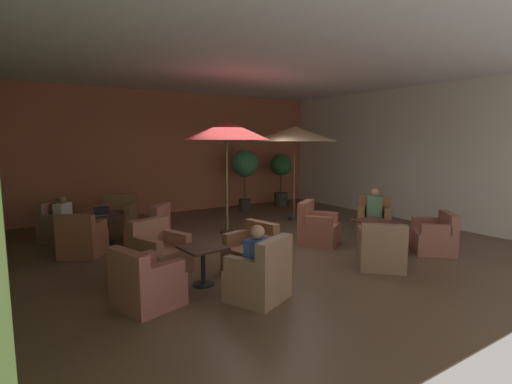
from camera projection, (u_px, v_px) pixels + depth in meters
name	position (u px, v px, depth m)	size (l,w,h in m)	color
ground_plane	(268.00, 244.00, 8.39)	(9.59, 9.48, 0.02)	#503C2B
wall_back_brick	(181.00, 153.00, 12.04)	(9.59, 0.08, 3.66)	#AA5F42
wall_right_plain	(409.00, 154.00, 10.74)	(0.08, 9.48, 3.66)	silver
ceiling_slab	(269.00, 67.00, 7.90)	(9.59, 9.48, 0.06)	silver
cafe_table_front_left	(104.00, 221.00, 8.45)	(0.76, 0.76, 0.61)	black
armchair_front_left_north	(82.00, 240.00, 7.45)	(0.99, 0.99, 0.86)	brown
armchair_front_left_east	(150.00, 230.00, 8.35)	(1.09, 1.10, 0.87)	#914F44
armchair_front_left_south	(117.00, 218.00, 9.48)	(1.07, 1.07, 0.90)	brown
armchair_front_left_west	(62.00, 226.00, 8.64)	(1.09, 1.09, 0.87)	brown
cafe_table_front_right	(203.00, 256.00, 5.95)	(0.66, 0.66, 0.61)	black
armchair_front_right_north	(252.00, 252.00, 6.68)	(0.85, 0.83, 0.81)	brown
armchair_front_right_east	(159.00, 253.00, 6.59)	(0.97, 1.00, 0.88)	#8E5A45
armchair_front_right_south	(146.00, 284.00, 5.19)	(0.93, 0.93, 0.82)	#8E4F47
armchair_front_right_west	(260.00, 277.00, 5.41)	(0.95, 0.94, 0.91)	#815F47
cafe_table_mid_center	(374.00, 227.00, 7.88)	(0.70, 0.70, 0.61)	black
armchair_mid_center_north	(317.00, 228.00, 8.37)	(1.02, 1.03, 0.91)	#905040
armchair_mid_center_east	(381.00, 250.00, 6.76)	(1.06, 1.06, 0.83)	#805E47
armchair_mid_center_south	(435.00, 237.00, 7.73)	(1.07, 1.08, 0.80)	brown
armchair_mid_center_west	(374.00, 222.00, 9.01)	(1.05, 1.04, 0.91)	brown
patio_umbrella_tall_red	(295.00, 134.00, 10.68)	(2.31, 2.31, 2.59)	#2D2D2D
patio_umbrella_center_beige	(226.00, 131.00, 9.01)	(2.04, 2.04, 2.67)	#2D2D2D
potted_tree_left_corner	(245.00, 167.00, 12.16)	(0.84, 0.84, 1.91)	#33302B
potted_tree_mid_left	(281.00, 171.00, 13.11)	(0.73, 0.73, 1.76)	#33382B
patron_blue_shirt	(63.00, 211.00, 8.59)	(0.41, 0.42, 0.61)	silver
patron_by_window	(257.00, 249.00, 5.38)	(0.40, 0.35, 0.62)	#2D4F96
patron_with_friend	(375.00, 205.00, 8.92)	(0.37, 0.39, 0.66)	#52775A
iced_drink_cup	(105.00, 212.00, 8.50)	(0.08, 0.08, 0.11)	silver
open_laptop	(101.00, 213.00, 8.41)	(0.31, 0.23, 0.20)	#9EA0A5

